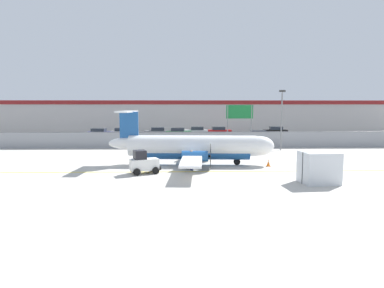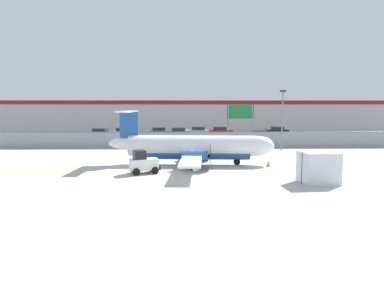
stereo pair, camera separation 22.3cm
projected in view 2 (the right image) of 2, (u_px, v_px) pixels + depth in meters
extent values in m
plane|color=#BCB7AD|center=(195.00, 177.00, 26.04)|extent=(140.00, 140.00, 0.00)
cube|color=yellow|center=(194.00, 172.00, 28.03)|extent=(84.00, 0.20, 0.01)
cube|color=gray|center=(191.00, 140.00, 43.82)|extent=(98.00, 0.04, 2.00)
cylinder|color=slate|center=(191.00, 132.00, 43.70)|extent=(98.00, 0.10, 0.10)
cube|color=#38383A|center=(189.00, 139.00, 55.35)|extent=(98.00, 17.00, 0.12)
cube|color=#BCB7B2|center=(188.00, 116.00, 73.38)|extent=(91.00, 8.00, 6.50)
cube|color=maroon|center=(188.00, 102.00, 69.09)|extent=(91.00, 0.20, 0.80)
cylinder|color=white|center=(192.00, 146.00, 31.19)|extent=(11.67, 2.62, 1.90)
ellipsoid|color=white|center=(259.00, 146.00, 30.95)|extent=(2.78, 1.97, 1.80)
ellipsoid|color=white|center=(126.00, 143.00, 31.41)|extent=(3.32, 1.25, 1.05)
cylinder|color=#1E5193|center=(192.00, 151.00, 31.24)|extent=(10.46, 2.13, 1.48)
cube|color=white|center=(193.00, 152.00, 31.25)|extent=(2.59, 16.07, 0.18)
cylinder|color=#1E5193|center=(196.00, 148.00, 33.82)|extent=(2.25, 1.04, 0.90)
cone|color=black|center=(208.00, 149.00, 33.77)|extent=(0.48, 0.47, 0.44)
cylinder|color=#262626|center=(209.00, 149.00, 33.77)|extent=(0.17, 2.10, 2.10)
cylinder|color=#1E5193|center=(195.00, 156.00, 28.66)|extent=(2.25, 1.04, 0.90)
cone|color=black|center=(208.00, 156.00, 28.61)|extent=(0.48, 0.47, 0.44)
cylinder|color=#262626|center=(210.00, 156.00, 28.60)|extent=(0.17, 2.10, 2.10)
cube|color=#1E5193|center=(129.00, 129.00, 31.25)|extent=(1.71, 0.29, 3.10)
cube|color=white|center=(127.00, 112.00, 31.08)|extent=(1.40, 4.86, 0.14)
cylinder|color=#59595B|center=(237.00, 156.00, 31.13)|extent=(0.15, 0.15, 0.97)
cylinder|color=black|center=(237.00, 162.00, 31.19)|extent=(0.61, 0.26, 0.60)
cylinder|color=#59595B|center=(190.00, 152.00, 33.50)|extent=(0.15, 0.15, 0.90)
cylinder|color=black|center=(190.00, 157.00, 33.55)|extent=(0.77, 0.27, 0.76)
cylinder|color=#59595B|center=(188.00, 159.00, 29.11)|extent=(0.15, 0.15, 0.90)
cylinder|color=black|center=(188.00, 165.00, 29.16)|extent=(0.77, 0.27, 0.76)
cube|color=silver|center=(144.00, 164.00, 27.25)|extent=(2.45, 1.80, 0.90)
cube|color=black|center=(139.00, 155.00, 27.03)|extent=(1.19, 1.25, 0.70)
cube|color=black|center=(158.00, 167.00, 27.71)|extent=(0.53, 1.09, 0.30)
cylinder|color=black|center=(151.00, 168.00, 28.13)|extent=(0.59, 0.36, 0.56)
cylinder|color=black|center=(155.00, 171.00, 27.02)|extent=(0.59, 0.36, 0.56)
cylinder|color=black|center=(133.00, 169.00, 27.58)|extent=(0.59, 0.36, 0.56)
cylinder|color=black|center=(136.00, 172.00, 26.47)|extent=(0.59, 0.36, 0.56)
cylinder|color=#191E4C|center=(191.00, 165.00, 28.74)|extent=(0.22, 0.22, 0.85)
cylinder|color=#191E4C|center=(192.00, 165.00, 28.57)|extent=(0.22, 0.22, 0.85)
cylinder|color=yellow|center=(191.00, 157.00, 28.57)|extent=(0.46, 0.46, 0.60)
cylinder|color=yellow|center=(190.00, 156.00, 28.76)|extent=(0.14, 0.14, 0.55)
cylinder|color=yellow|center=(192.00, 157.00, 28.38)|extent=(0.14, 0.14, 0.55)
sphere|color=tan|center=(191.00, 151.00, 28.52)|extent=(0.22, 0.22, 0.22)
cube|color=silver|center=(318.00, 168.00, 23.68)|extent=(2.57, 2.20, 2.20)
cube|color=#333338|center=(318.00, 168.00, 23.68)|extent=(2.44, 0.29, 2.20)
cube|color=orange|center=(198.00, 160.00, 33.85)|extent=(0.36, 0.36, 0.04)
cone|color=orange|center=(198.00, 157.00, 33.81)|extent=(0.28, 0.28, 0.60)
cylinder|color=white|center=(198.00, 156.00, 33.80)|extent=(0.17, 0.17, 0.08)
cube|color=orange|center=(268.00, 166.00, 30.50)|extent=(0.36, 0.36, 0.04)
cone|color=orange|center=(268.00, 163.00, 30.47)|extent=(0.28, 0.28, 0.60)
cylinder|color=white|center=(268.00, 162.00, 30.46)|extent=(0.17, 0.17, 0.08)
cube|color=orange|center=(180.00, 168.00, 29.57)|extent=(0.36, 0.36, 0.04)
cone|color=orange|center=(180.00, 164.00, 29.53)|extent=(0.28, 0.28, 0.60)
cylinder|color=white|center=(180.00, 163.00, 29.52)|extent=(0.17, 0.17, 0.08)
cube|color=navy|center=(101.00, 134.00, 56.66)|extent=(4.32, 2.04, 0.80)
cube|color=#262D38|center=(100.00, 130.00, 56.59)|extent=(2.32, 1.73, 0.56)
cylinder|color=black|center=(111.00, 136.00, 57.51)|extent=(0.61, 0.25, 0.60)
cylinder|color=black|center=(108.00, 136.00, 55.72)|extent=(0.61, 0.25, 0.60)
cylinder|color=black|center=(95.00, 135.00, 57.67)|extent=(0.61, 0.25, 0.60)
cylinder|color=black|center=(91.00, 136.00, 55.88)|extent=(0.61, 0.25, 0.60)
cube|color=silver|center=(124.00, 134.00, 57.78)|extent=(4.34, 2.08, 0.80)
cube|color=#262D38|center=(123.00, 129.00, 57.72)|extent=(2.34, 1.76, 0.56)
cylinder|color=black|center=(134.00, 135.00, 58.61)|extent=(0.62, 0.25, 0.60)
cylinder|color=black|center=(131.00, 136.00, 56.83)|extent=(0.62, 0.25, 0.60)
cylinder|color=black|center=(118.00, 135.00, 58.81)|extent=(0.62, 0.25, 0.60)
cylinder|color=black|center=(115.00, 136.00, 57.02)|extent=(0.62, 0.25, 0.60)
cube|color=slate|center=(158.00, 133.00, 59.08)|extent=(4.35, 2.11, 0.80)
cube|color=#262D38|center=(159.00, 129.00, 59.03)|extent=(2.34, 1.77, 0.56)
cylinder|color=black|center=(150.00, 135.00, 58.06)|extent=(0.62, 0.26, 0.60)
cylinder|color=black|center=(150.00, 134.00, 59.84)|extent=(0.62, 0.26, 0.60)
cylinder|color=black|center=(166.00, 135.00, 58.40)|extent=(0.62, 0.26, 0.60)
cylinder|color=black|center=(166.00, 134.00, 60.17)|extent=(0.62, 0.26, 0.60)
cube|color=#19662D|center=(180.00, 133.00, 57.97)|extent=(4.33, 2.05, 0.80)
cube|color=#262D38|center=(179.00, 129.00, 57.91)|extent=(2.32, 1.74, 0.56)
cylinder|color=black|center=(189.00, 135.00, 58.81)|extent=(0.61, 0.25, 0.60)
cylinder|color=black|center=(188.00, 136.00, 57.03)|extent=(0.61, 0.25, 0.60)
cylinder|color=black|center=(172.00, 135.00, 58.99)|extent=(0.61, 0.25, 0.60)
cylinder|color=black|center=(171.00, 136.00, 57.20)|extent=(0.61, 0.25, 0.60)
cube|color=silver|center=(198.00, 132.00, 60.97)|extent=(4.26, 1.84, 0.80)
cube|color=#262D38|center=(198.00, 128.00, 60.89)|extent=(2.25, 1.63, 0.56)
cylinder|color=black|center=(190.00, 134.00, 60.13)|extent=(0.61, 0.22, 0.60)
cylinder|color=black|center=(190.00, 133.00, 61.91)|extent=(0.61, 0.22, 0.60)
cylinder|color=black|center=(206.00, 134.00, 60.09)|extent=(0.61, 0.22, 0.60)
cylinder|color=black|center=(205.00, 133.00, 61.88)|extent=(0.61, 0.22, 0.60)
cube|color=red|center=(220.00, 132.00, 60.95)|extent=(4.28, 1.90, 0.80)
cube|color=#262D38|center=(220.00, 128.00, 60.87)|extent=(2.27, 1.67, 0.56)
cylinder|color=black|center=(227.00, 133.00, 61.98)|extent=(0.61, 0.23, 0.60)
cylinder|color=black|center=(229.00, 134.00, 60.20)|extent=(0.61, 0.23, 0.60)
cylinder|color=black|center=(212.00, 134.00, 61.78)|extent=(0.61, 0.23, 0.60)
cylinder|color=black|center=(213.00, 134.00, 60.00)|extent=(0.61, 0.23, 0.60)
cube|color=gray|center=(260.00, 137.00, 51.88)|extent=(4.26, 1.86, 0.80)
cube|color=#262D38|center=(259.00, 132.00, 51.81)|extent=(2.26, 1.64, 0.56)
cylinder|color=black|center=(268.00, 138.00, 52.79)|extent=(0.61, 0.22, 0.60)
cylinder|color=black|center=(270.00, 139.00, 51.00)|extent=(0.61, 0.22, 0.60)
cylinder|color=black|center=(250.00, 138.00, 52.83)|extent=(0.61, 0.22, 0.60)
cylinder|color=black|center=(252.00, 139.00, 51.04)|extent=(0.61, 0.22, 0.60)
cube|color=black|center=(276.00, 132.00, 61.50)|extent=(4.33, 2.06, 0.80)
cube|color=#262D38|center=(277.00, 128.00, 61.42)|extent=(2.33, 1.74, 0.56)
cylinder|color=black|center=(269.00, 134.00, 60.73)|extent=(0.62, 0.25, 0.60)
cylinder|color=black|center=(268.00, 133.00, 62.52)|extent=(0.62, 0.25, 0.60)
cylinder|color=black|center=(285.00, 134.00, 60.55)|extent=(0.62, 0.25, 0.60)
cylinder|color=black|center=(283.00, 133.00, 62.34)|extent=(0.62, 0.25, 0.60)
cylinder|color=slate|center=(282.00, 122.00, 41.22)|extent=(0.16, 0.16, 7.00)
cube|color=#333333|center=(283.00, 91.00, 40.82)|extent=(0.70, 0.30, 0.24)
cylinder|color=slate|center=(228.00, 126.00, 45.68)|extent=(0.14, 0.14, 5.50)
cylinder|color=slate|center=(252.00, 126.00, 45.75)|extent=(0.14, 0.14, 5.50)
cube|color=#14662D|center=(240.00, 112.00, 45.51)|extent=(3.60, 0.10, 1.80)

